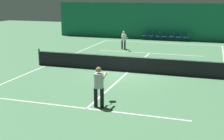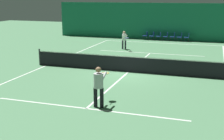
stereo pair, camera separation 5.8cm
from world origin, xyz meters
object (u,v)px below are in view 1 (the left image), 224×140
object	(u,v)px
tennis_net	(128,64)
courtside_chair_0	(145,35)
player_near	(99,84)
courtside_chair_3	(165,36)
courtside_chair_6	(187,37)
courtside_chair_1	(152,35)
courtside_chair_5	(180,36)
courtside_chair_4	(172,36)
player_far	(124,39)
courtside_chair_2	(159,36)

from	to	relation	value
tennis_net	courtside_chair_0	world-z (taller)	tennis_net
player_near	courtside_chair_3	xyz separation A→B (m)	(-0.25, 19.62, -0.50)
tennis_net	courtside_chair_0	distance (m)	13.68
player_near	courtside_chair_6	xyz separation A→B (m)	(1.80, 19.62, -0.50)
courtside_chair_1	courtside_chair_5	world-z (taller)	same
courtside_chair_5	courtside_chair_6	bearing A→B (deg)	90.00
courtside_chair_0	courtside_chair_5	bearing A→B (deg)	90.00
player_near	courtside_chair_5	size ratio (longest dim) A/B	2.01
courtside_chair_0	courtside_chair_4	bearing A→B (deg)	90.00
player_far	courtside_chair_5	distance (m)	7.21
tennis_net	courtside_chair_6	distance (m)	13.73
tennis_net	player_near	distance (m)	6.10
tennis_net	courtside_chair_2	size ratio (longest dim) A/B	14.29
player_near	player_far	bearing A→B (deg)	8.22
player_far	player_near	bearing A→B (deg)	-18.00
player_far	courtside_chair_3	world-z (taller)	player_far
tennis_net	player_far	world-z (taller)	player_far
courtside_chair_1	courtside_chair_3	bearing A→B (deg)	90.00
courtside_chair_1	courtside_chair_3	distance (m)	1.37
courtside_chair_2	courtside_chair_5	bearing A→B (deg)	90.00
courtside_chair_1	courtside_chair_6	bearing A→B (deg)	90.00
player_near	courtside_chair_0	size ratio (longest dim) A/B	2.01
courtside_chair_1	courtside_chair_5	bearing A→B (deg)	90.00
courtside_chair_5	player_far	bearing A→B (deg)	-33.41
player_near	courtside_chair_4	distance (m)	19.63
courtside_chair_3	courtside_chair_6	xyz separation A→B (m)	(2.05, 0.00, 0.00)
courtside_chair_5	courtside_chair_2	bearing A→B (deg)	-90.00
courtside_chair_6	courtside_chair_3	bearing A→B (deg)	-90.00
player_near	courtside_chair_3	bearing A→B (deg)	-2.87
tennis_net	player_near	world-z (taller)	player_near
tennis_net	courtside_chair_4	world-z (taller)	tennis_net
courtside_chair_0	player_far	bearing A→B (deg)	-5.14
player_near	courtside_chair_6	world-z (taller)	player_near
courtside_chair_1	courtside_chair_2	xyz separation A→B (m)	(0.68, 0.00, 0.00)
courtside_chair_5	courtside_chair_0	bearing A→B (deg)	-90.00
courtside_chair_0	courtside_chair_2	xyz separation A→B (m)	(1.37, 0.00, 0.00)
player_near	courtside_chair_3	size ratio (longest dim) A/B	2.01
player_near	courtside_chair_2	size ratio (longest dim) A/B	2.01
courtside_chair_3	courtside_chair_6	bearing A→B (deg)	90.00
tennis_net	player_near	size ratio (longest dim) A/B	7.10
tennis_net	player_far	bearing A→B (deg)	107.88
player_far	courtside_chair_1	size ratio (longest dim) A/B	1.80
courtside_chair_3	courtside_chair_5	distance (m)	1.37
courtside_chair_0	courtside_chair_3	world-z (taller)	same
courtside_chair_1	courtside_chair_2	size ratio (longest dim) A/B	1.00
courtside_chair_0	courtside_chair_6	distance (m)	4.11
tennis_net	courtside_chair_5	bearing A→B (deg)	83.54
tennis_net	courtside_chair_3	xyz separation A→B (m)	(0.16, 13.55, -0.03)
tennis_net	player_near	bearing A→B (deg)	-86.05
courtside_chair_4	tennis_net	bearing A→B (deg)	-3.58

